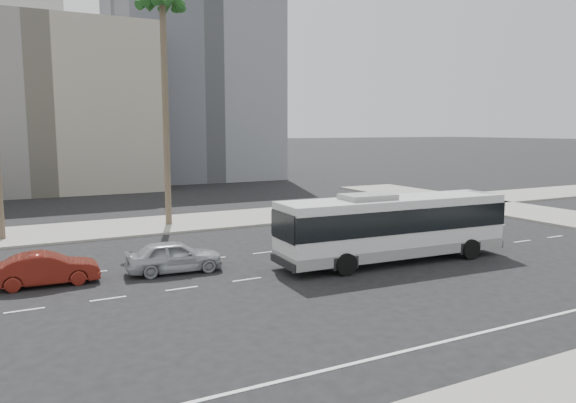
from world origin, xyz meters
TOP-DOWN VIEW (x-y plane):
  - ground at (0.00, 0.00)m, footprint 700.00×700.00m
  - sidewalk_north at (0.00, 15.50)m, footprint 120.00×7.00m
  - midrise_beige_west at (-12.00, 45.00)m, footprint 24.00×18.00m
  - midrise_gray_center at (8.00, 52.00)m, footprint 20.00×20.00m
  - civic_tower at (-2.00, 250.00)m, footprint 42.00×42.00m
  - highrise_right at (45.00, 230.00)m, footprint 26.00×26.00m
  - highrise_far at (70.00, 260.00)m, footprint 22.00×22.00m
  - city_bus at (1.98, -0.28)m, footprint 12.42×3.31m
  - car_a at (-8.50, 2.81)m, footprint 2.24×4.65m
  - car_b at (-14.00, 3.28)m, footprint 1.72×4.39m
  - palm_near at (-5.45, 15.01)m, footprint 4.92×4.92m

SIDE VIEW (x-z plane):
  - ground at x=0.00m, z-range 0.00..0.00m
  - sidewalk_north at x=0.00m, z-range 0.00..0.15m
  - car_b at x=-14.00m, z-range 0.00..1.42m
  - car_a at x=-8.50m, z-range 0.00..1.53m
  - city_bus at x=1.98m, z-range 0.09..3.63m
  - midrise_beige_west at x=-12.00m, z-range 0.00..18.00m
  - midrise_gray_center at x=8.00m, z-range 0.00..26.00m
  - palm_near at x=-5.45m, z-range 6.72..23.27m
  - highrise_far at x=70.00m, z-range 0.00..60.00m
  - highrise_right at x=45.00m, z-range 0.00..70.00m
  - civic_tower at x=-2.00m, z-range -25.67..103.33m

